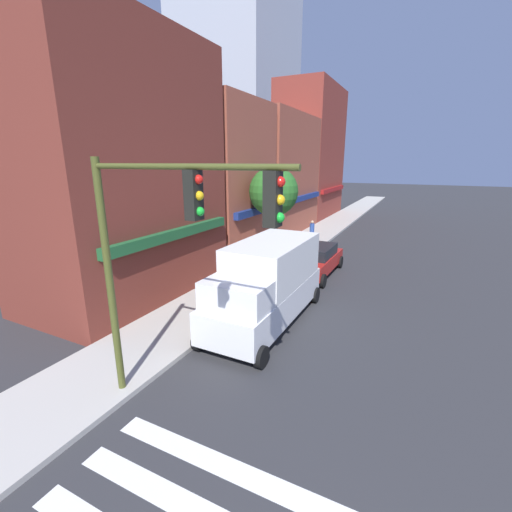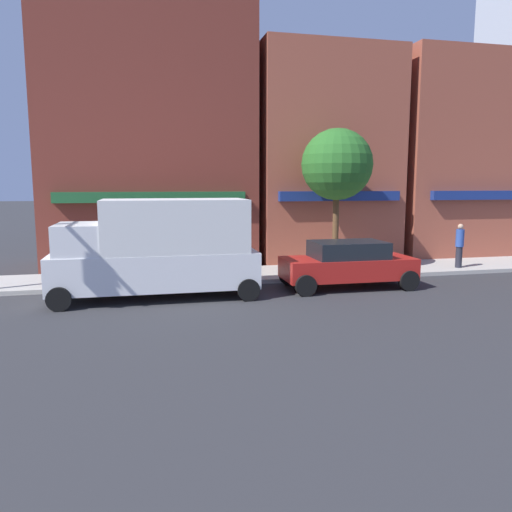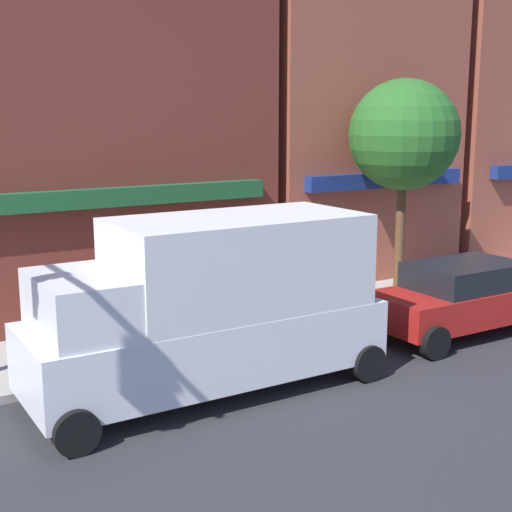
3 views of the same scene
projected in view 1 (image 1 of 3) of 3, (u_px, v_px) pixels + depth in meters
name	position (u px, v px, depth m)	size (l,w,h in m)	color
storefront_row	(264.00, 165.00, 26.75)	(35.31, 5.30, 13.35)	maroon
tower_distant	(238.00, 61.00, 54.92)	(17.56, 15.24, 42.96)	#B2B7C1
traffic_signal	(163.00, 238.00, 7.11)	(0.32, 4.80, 5.97)	#474C1E
box_truck_white	(267.00, 282.00, 12.55)	(6.22, 2.42, 3.04)	white
sedan_red	(316.00, 259.00, 18.17)	(4.43, 2.02, 1.59)	#B21E19
pedestrian_blue_shirt	(312.00, 232.00, 23.90)	(0.32, 0.32, 1.77)	#23232D
street_tree	(274.00, 192.00, 19.05)	(2.75, 2.75, 5.47)	brown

